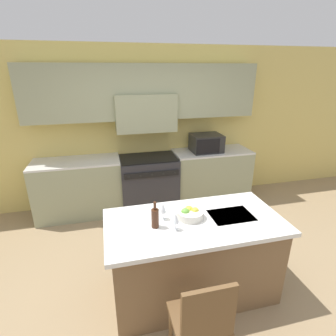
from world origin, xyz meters
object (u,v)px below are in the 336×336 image
fruit_bowl (190,213)px  microwave (206,143)px  island_chair (202,321)px  wine_bottle (155,218)px  range_stove (149,182)px  wine_glass_far (163,208)px  wine_glass_near (176,218)px

fruit_bowl → microwave: bearing=64.3°
microwave → island_chair: (-1.12, -2.84, -0.55)m
microwave → fruit_bowl: size_ratio=1.92×
island_chair → wine_bottle: (-0.19, 0.80, 0.45)m
range_stove → wine_bottle: size_ratio=3.56×
wine_glass_far → fruit_bowl: 0.28m
microwave → fruit_bowl: bearing=-115.7°
island_chair → fruit_bowl: (0.18, 0.88, 0.39)m
microwave → fruit_bowl: 2.18m
island_chair → fruit_bowl: fruit_bowl is taller
range_stove → wine_glass_near: wine_glass_near is taller
microwave → wine_glass_far: microwave is taller
microwave → wine_glass_far: 2.28m
microwave → wine_glass_near: size_ratio=2.87×
island_chair → wine_glass_far: 1.03m
range_stove → wine_glass_far: size_ratio=5.25×
wine_bottle → wine_glass_far: bearing=48.5°
wine_bottle → wine_glass_far: (0.10, 0.12, 0.02)m
island_chair → wine_bottle: wine_bottle is taller
range_stove → wine_bottle: 2.11m
island_chair → wine_glass_near: 0.85m
island_chair → wine_glass_near: wine_glass_near is taller
microwave → wine_bottle: bearing=-122.9°
wine_glass_far → range_stove: bearing=84.9°
wine_bottle → island_chair: bearing=-76.4°
microwave → island_chair: size_ratio=0.54×
range_stove → wine_glass_near: (-0.10, -2.11, 0.56)m
wine_glass_far → fruit_bowl: wine_glass_far is taller
range_stove → wine_glass_near: size_ratio=5.25×
island_chair → fruit_bowl: 0.98m
island_chair → range_stove: bearing=88.3°
wine_glass_far → fruit_bowl: bearing=-7.0°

